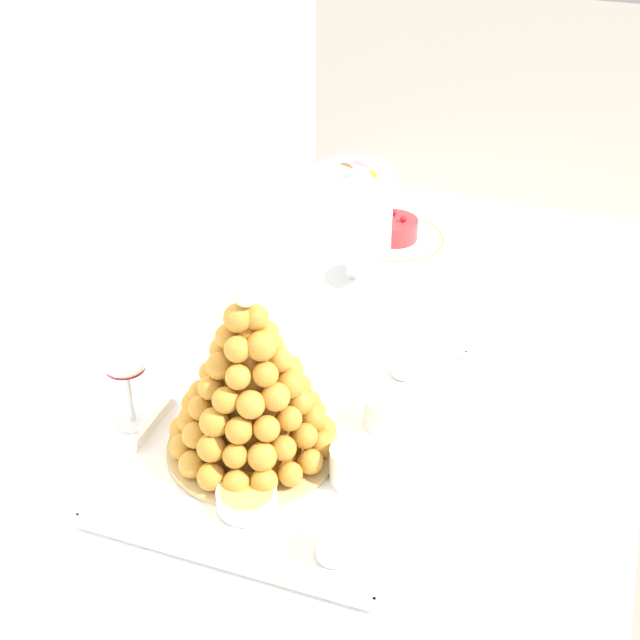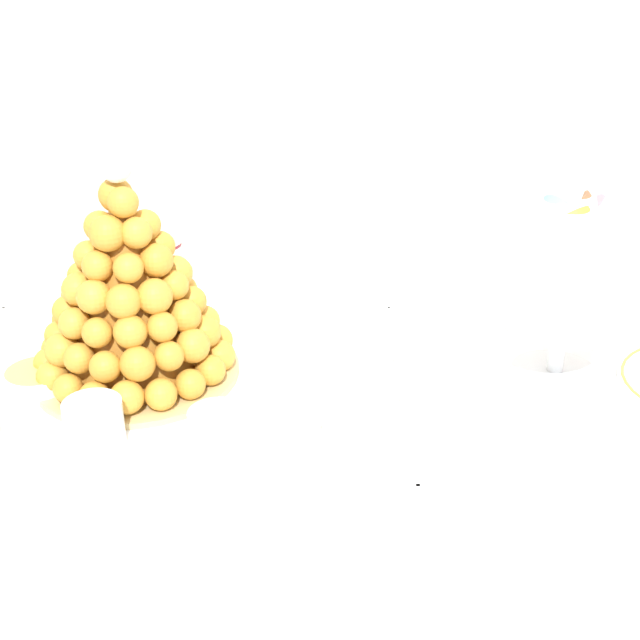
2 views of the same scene
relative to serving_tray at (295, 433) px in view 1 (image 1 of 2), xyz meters
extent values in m
cylinder|color=brown|center=(0.80, -0.39, -0.39)|extent=(0.04, 0.04, 0.72)
cylinder|color=brown|center=(0.80, 0.35, -0.39)|extent=(0.04, 0.04, 0.72)
cube|color=brown|center=(0.16, -0.02, -0.02)|extent=(1.41, 0.86, 0.02)
cube|color=white|center=(0.16, -0.02, -0.01)|extent=(1.47, 0.92, 0.00)
cube|color=white|center=(0.16, -0.48, -0.13)|extent=(1.47, 0.01, 0.24)
cube|color=white|center=(0.16, 0.44, -0.13)|extent=(1.47, 0.01, 0.24)
cube|color=white|center=(0.89, -0.02, -0.13)|extent=(0.01, 0.92, 0.24)
cube|color=white|center=(0.00, 0.00, 0.00)|extent=(0.53, 0.40, 0.01)
cube|color=white|center=(0.00, -0.20, 0.01)|extent=(0.53, 0.01, 0.02)
cube|color=white|center=(0.00, 0.20, 0.01)|extent=(0.53, 0.01, 0.02)
cube|color=white|center=(-0.27, 0.00, 0.01)|extent=(0.01, 0.40, 0.02)
cube|color=white|center=(0.27, 0.00, 0.01)|extent=(0.01, 0.40, 0.02)
cylinder|color=white|center=(0.00, 0.00, 0.00)|extent=(0.37, 0.37, 0.00)
cylinder|color=tan|center=(-0.05, 0.04, 0.01)|extent=(0.25, 0.25, 0.01)
cone|color=#B37528|center=(-0.05, 0.04, 0.12)|extent=(0.17, 0.17, 0.23)
sphere|color=gold|center=(0.05, 0.04, 0.03)|extent=(0.04, 0.04, 0.04)
sphere|color=gold|center=(0.04, 0.08, 0.03)|extent=(0.04, 0.04, 0.04)
sphere|color=gold|center=(0.02, 0.11, 0.03)|extent=(0.04, 0.04, 0.04)
sphere|color=gold|center=(-0.01, 0.13, 0.03)|extent=(0.04, 0.04, 0.04)
sphere|color=gold|center=(-0.04, 0.14, 0.03)|extent=(0.04, 0.04, 0.04)
sphere|color=gold|center=(-0.08, 0.14, 0.03)|extent=(0.04, 0.04, 0.04)
sphere|color=gold|center=(-0.11, 0.12, 0.03)|extent=(0.04, 0.04, 0.04)
sphere|color=gold|center=(-0.14, 0.10, 0.03)|extent=(0.04, 0.04, 0.04)
sphere|color=gold|center=(-0.15, 0.06, 0.03)|extent=(0.04, 0.04, 0.04)
sphere|color=gold|center=(-0.15, 0.02, 0.03)|extent=(0.04, 0.04, 0.04)
sphere|color=gold|center=(-0.14, -0.01, 0.03)|extent=(0.04, 0.04, 0.04)
sphere|color=gold|center=(-0.11, -0.04, 0.03)|extent=(0.03, 0.03, 0.03)
sphere|color=gold|center=(-0.08, -0.05, 0.03)|extent=(0.04, 0.04, 0.04)
sphere|color=gold|center=(-0.04, -0.06, 0.03)|extent=(0.04, 0.04, 0.04)
sphere|color=gold|center=(-0.01, -0.05, 0.03)|extent=(0.04, 0.04, 0.04)
sphere|color=gold|center=(0.02, -0.02, 0.03)|extent=(0.04, 0.04, 0.04)
sphere|color=gold|center=(0.04, 0.01, 0.03)|extent=(0.04, 0.04, 0.04)
sphere|color=gold|center=(0.03, 0.07, 0.06)|extent=(0.04, 0.04, 0.04)
sphere|color=gold|center=(0.01, 0.10, 0.06)|extent=(0.04, 0.04, 0.04)
sphere|color=gold|center=(-0.02, 0.12, 0.06)|extent=(0.04, 0.04, 0.04)
sphere|color=gold|center=(-0.06, 0.13, 0.06)|extent=(0.04, 0.04, 0.04)
sphere|color=gold|center=(-0.09, 0.12, 0.06)|extent=(0.04, 0.04, 0.04)
sphere|color=gold|center=(-0.12, 0.10, 0.06)|extent=(0.04, 0.04, 0.04)
sphere|color=gold|center=(-0.14, 0.07, 0.06)|extent=(0.04, 0.04, 0.04)
sphere|color=gold|center=(-0.14, 0.03, 0.06)|extent=(0.03, 0.03, 0.03)
sphere|color=gold|center=(-0.13, 0.00, 0.06)|extent=(0.04, 0.04, 0.04)
sphere|color=gold|center=(-0.10, -0.03, 0.06)|extent=(0.04, 0.04, 0.04)
sphere|color=gold|center=(-0.07, -0.04, 0.06)|extent=(0.04, 0.04, 0.04)
sphere|color=gold|center=(-0.03, -0.04, 0.06)|extent=(0.04, 0.04, 0.04)
sphere|color=gold|center=(0.00, -0.02, 0.06)|extent=(0.03, 0.03, 0.03)
sphere|color=gold|center=(0.02, 0.00, 0.06)|extent=(0.04, 0.04, 0.04)
sphere|color=gold|center=(0.03, 0.04, 0.06)|extent=(0.04, 0.04, 0.04)
sphere|color=gold|center=(0.00, 0.09, 0.09)|extent=(0.04, 0.04, 0.04)
sphere|color=gold|center=(-0.03, 0.11, 0.09)|extent=(0.04, 0.04, 0.04)
sphere|color=gold|center=(-0.07, 0.11, 0.09)|extent=(0.04, 0.04, 0.04)
sphere|color=gold|center=(-0.10, 0.10, 0.10)|extent=(0.04, 0.04, 0.04)
sphere|color=gold|center=(-0.12, 0.07, 0.10)|extent=(0.04, 0.04, 0.04)
sphere|color=gold|center=(-0.12, 0.03, 0.09)|extent=(0.04, 0.04, 0.04)
sphere|color=gold|center=(-0.11, 0.00, 0.09)|extent=(0.04, 0.04, 0.04)
sphere|color=gold|center=(-0.08, -0.02, 0.09)|extent=(0.03, 0.03, 0.03)
sphere|color=gold|center=(-0.04, -0.03, 0.09)|extent=(0.04, 0.04, 0.04)
sphere|color=gold|center=(-0.01, -0.01, 0.09)|extent=(0.04, 0.04, 0.04)
sphere|color=gold|center=(0.01, 0.02, 0.09)|extent=(0.04, 0.04, 0.04)
sphere|color=gold|center=(0.02, 0.06, 0.10)|extent=(0.04, 0.04, 0.04)
sphere|color=gold|center=(-0.02, 0.09, 0.13)|extent=(0.03, 0.03, 0.03)
sphere|color=gold|center=(-0.06, 0.10, 0.13)|extent=(0.03, 0.03, 0.03)
sphere|color=gold|center=(-0.09, 0.08, 0.13)|extent=(0.03, 0.03, 0.03)
sphere|color=gold|center=(-0.11, 0.05, 0.13)|extent=(0.04, 0.04, 0.04)
sphere|color=gold|center=(-0.10, 0.02, 0.13)|extent=(0.04, 0.04, 0.04)
sphere|color=gold|center=(-0.08, -0.01, 0.13)|extent=(0.04, 0.04, 0.04)
sphere|color=gold|center=(-0.05, -0.01, 0.13)|extent=(0.04, 0.04, 0.04)
sphere|color=gold|center=(-0.02, 0.00, 0.13)|extent=(0.04, 0.04, 0.04)
sphere|color=gold|center=(0.00, 0.03, 0.13)|extent=(0.03, 0.03, 0.03)
sphere|color=gold|center=(0.00, 0.07, 0.13)|extent=(0.04, 0.04, 0.04)
sphere|color=gold|center=(-0.05, 0.08, 0.16)|extent=(0.04, 0.04, 0.04)
sphere|color=gold|center=(-0.08, 0.07, 0.16)|extent=(0.04, 0.04, 0.04)
sphere|color=gold|center=(-0.09, 0.04, 0.16)|extent=(0.03, 0.03, 0.03)
sphere|color=gold|center=(-0.08, 0.01, 0.16)|extent=(0.03, 0.03, 0.03)
sphere|color=gold|center=(-0.04, 0.00, 0.16)|extent=(0.03, 0.03, 0.03)
sphere|color=gold|center=(-0.01, 0.03, 0.16)|extent=(0.04, 0.04, 0.04)
sphere|color=gold|center=(-0.02, 0.06, 0.16)|extent=(0.04, 0.04, 0.04)
sphere|color=gold|center=(-0.06, 0.07, 0.19)|extent=(0.04, 0.04, 0.04)
sphere|color=gold|center=(-0.08, 0.05, 0.19)|extent=(0.04, 0.04, 0.04)
sphere|color=gold|center=(-0.06, 0.02, 0.19)|extent=(0.04, 0.04, 0.04)
sphere|color=gold|center=(-0.03, 0.02, 0.19)|extent=(0.04, 0.04, 0.04)
sphere|color=gold|center=(-0.03, 0.06, 0.19)|extent=(0.04, 0.04, 0.04)
sphere|color=gold|center=(-0.06, 0.05, 0.23)|extent=(0.04, 0.04, 0.04)
sphere|color=gold|center=(-0.05, 0.03, 0.23)|extent=(0.04, 0.04, 0.04)
sphere|color=white|center=(-0.05, 0.04, 0.26)|extent=(0.03, 0.03, 0.03)
cylinder|color=silver|center=(-0.20, -0.13, 0.03)|extent=(0.05, 0.05, 0.05)
cylinder|color=gold|center=(-0.20, -0.13, 0.01)|extent=(0.05, 0.05, 0.02)
cylinder|color=#EAC166|center=(-0.20, -0.13, 0.03)|extent=(0.05, 0.05, 0.02)
sphere|color=brown|center=(-0.20, -0.14, 0.04)|extent=(0.01, 0.01, 0.01)
cylinder|color=silver|center=(-0.07, -0.11, 0.03)|extent=(0.06, 0.06, 0.05)
cylinder|color=brown|center=(-0.07, -0.11, 0.01)|extent=(0.06, 0.06, 0.02)
cylinder|color=#8C603D|center=(-0.07, -0.11, 0.03)|extent=(0.06, 0.06, 0.02)
sphere|color=brown|center=(-0.06, -0.11, 0.05)|extent=(0.02, 0.02, 0.02)
cylinder|color=silver|center=(0.06, -0.12, 0.03)|extent=(0.06, 0.06, 0.05)
cylinder|color=#F4EAC6|center=(0.06, -0.12, 0.01)|extent=(0.06, 0.06, 0.02)
cylinder|color=white|center=(0.06, -0.12, 0.03)|extent=(0.06, 0.06, 0.01)
sphere|color=brown|center=(0.07, -0.11, 0.04)|extent=(0.02, 0.02, 0.02)
cylinder|color=silver|center=(0.20, -0.12, 0.03)|extent=(0.05, 0.05, 0.05)
cylinder|color=gold|center=(0.20, -0.12, 0.01)|extent=(0.05, 0.05, 0.02)
cylinder|color=#EAC166|center=(0.20, -0.12, 0.03)|extent=(0.05, 0.05, 0.02)
sphere|color=brown|center=(0.20, -0.11, 0.05)|extent=(0.01, 0.01, 0.01)
cylinder|color=white|center=(-0.16, 0.01, 0.02)|extent=(0.08, 0.08, 0.03)
cylinder|color=#F2CC59|center=(-0.16, 0.01, 0.03)|extent=(0.07, 0.07, 0.00)
cylinder|color=white|center=(0.46, 0.06, 0.00)|extent=(0.10, 0.10, 0.01)
cylinder|color=white|center=(0.46, 0.06, 0.03)|extent=(0.02, 0.02, 0.07)
cylinder|color=white|center=(0.46, 0.06, 0.14)|extent=(0.14, 0.14, 0.15)
cylinder|color=#F9A54C|center=(0.47, 0.06, 0.08)|extent=(0.05, 0.05, 0.04)
cylinder|color=pink|center=(0.45, 0.07, 0.08)|extent=(0.06, 0.05, 0.06)
cylinder|color=#D199D8|center=(0.45, 0.04, 0.08)|extent=(0.07, 0.05, 0.07)
cylinder|color=#72B2E0|center=(0.49, 0.07, 0.11)|extent=(0.06, 0.06, 0.05)
cylinder|color=#F9A54C|center=(0.43, 0.07, 0.11)|extent=(0.06, 0.05, 0.06)
cylinder|color=#9ED860|center=(0.46, 0.03, 0.11)|extent=(0.06, 0.06, 0.03)
cylinder|color=#D199D8|center=(0.47, 0.08, 0.13)|extent=(0.07, 0.06, 0.07)
cylinder|color=#E54C47|center=(0.42, 0.06, 0.13)|extent=(0.07, 0.06, 0.07)
cylinder|color=brown|center=(0.47, 0.04, 0.13)|extent=(0.07, 0.05, 0.06)
cylinder|color=brown|center=(0.45, 0.07, 0.15)|extent=(0.07, 0.06, 0.07)
cylinder|color=#D199D8|center=(0.44, 0.03, 0.15)|extent=(0.06, 0.05, 0.06)
cylinder|color=brown|center=(0.48, 0.05, 0.15)|extent=(0.06, 0.06, 0.04)
cylinder|color=pink|center=(0.44, 0.07, 0.18)|extent=(0.06, 0.06, 0.03)
cylinder|color=#D199D8|center=(0.46, 0.03, 0.18)|extent=(0.06, 0.05, 0.05)
cylinder|color=#9ED860|center=(0.47, 0.06, 0.18)|extent=(0.05, 0.05, 0.03)
cylinder|color=#72B2E0|center=(0.44, 0.06, 0.20)|extent=(0.06, 0.05, 0.06)
cylinder|color=yellow|center=(0.45, 0.03, 0.20)|extent=(0.06, 0.05, 0.06)
cylinder|color=pink|center=(0.48, 0.06, 0.20)|extent=(0.06, 0.05, 0.06)
cylinder|color=brown|center=(0.46, 0.08, 0.20)|extent=(0.06, 0.05, 0.05)
cylinder|color=white|center=(0.64, 0.03, 0.00)|extent=(0.21, 0.21, 0.01)
torus|color=gold|center=(0.64, 0.03, 0.00)|extent=(0.21, 0.21, 0.00)
cylinder|color=red|center=(0.64, 0.03, 0.02)|extent=(0.10, 0.10, 0.04)
sphere|color=#A51923|center=(0.66, 0.04, 0.05)|extent=(0.01, 0.01, 0.01)
sphere|color=#A51923|center=(0.62, 0.04, 0.05)|extent=(0.01, 0.01, 0.01)
sphere|color=#A51923|center=(0.64, 0.01, 0.05)|extent=(0.01, 0.01, 0.01)
cylinder|color=silver|center=(-0.05, 0.24, 0.00)|extent=(0.06, 0.06, 0.00)
cylinder|color=silver|center=(-0.05, 0.24, 0.04)|extent=(0.01, 0.01, 0.09)
sphere|color=silver|center=(-0.05, 0.24, 0.13)|extent=(0.08, 0.08, 0.08)
cylinder|color=maroon|center=(-0.05, 0.24, 0.11)|extent=(0.06, 0.06, 0.03)
camera|label=1|loc=(-0.92, -0.37, 0.85)|focal=49.46mm
camera|label=2|loc=(0.17, -0.90, 0.54)|focal=49.93mm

